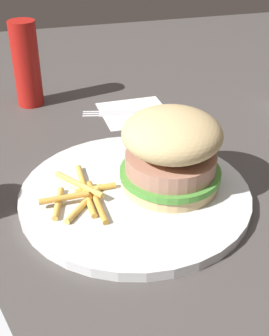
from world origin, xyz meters
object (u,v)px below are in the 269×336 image
at_px(plate, 134,193).
at_px(fries_pile, 82,195).
at_px(ketchup_bottle, 26,64).
at_px(fork, 134,111).
at_px(napkin, 135,112).
at_px(sandwich, 172,151).

height_order(plate, fries_pile, fries_pile).
bearing_deg(ketchup_bottle, fork, -117.67).
distance_m(plate, fries_pile, 0.06).
bearing_deg(fries_pile, ketchup_bottle, 5.82).
bearing_deg(napkin, ketchup_bottle, 62.46).
bearing_deg(plate, fork, -15.59).
distance_m(fries_pile, napkin, 0.27).
relative_size(plate, fries_pile, 2.31).
relative_size(napkin, ketchup_bottle, 0.78).
distance_m(sandwich, fork, 0.24).
distance_m(plate, fork, 0.24).
bearing_deg(fork, ketchup_bottle, 62.33).
xyz_separation_m(plate, sandwich, (-0.00, -0.04, 0.05)).
relative_size(sandwich, ketchup_bottle, 0.86).
xyz_separation_m(plate, fork, (0.23, -0.06, -0.00)).
bearing_deg(sandwich, fries_pile, 88.79).
distance_m(plate, ketchup_bottle, 0.34).
relative_size(sandwich, napkin, 1.10).
height_order(napkin, ketchup_bottle, ketchup_bottle).
distance_m(fries_pile, fork, 0.27).
relative_size(sandwich, fries_pile, 1.02).
bearing_deg(fries_pile, plate, -88.24).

